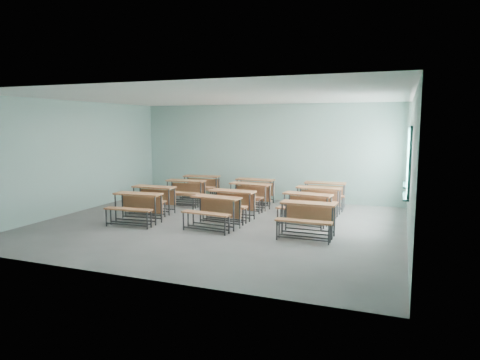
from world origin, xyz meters
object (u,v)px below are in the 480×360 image
(desk_unit_r3c1, at_px, (254,187))
(desk_unit_r2c2, at_px, (318,197))
(desk_unit_r0c2, at_px, (307,214))
(desk_unit_r1c2, at_px, (306,204))
(desk_unit_r2c0, at_px, (185,188))
(desk_unit_r1c0, at_px, (152,196))
(desk_unit_r1c1, at_px, (231,200))
(desk_unit_r0c1, at_px, (214,207))
(desk_unit_r0c0, at_px, (136,203))
(desk_unit_r3c0, at_px, (201,183))
(desk_unit_r3c2, at_px, (325,191))
(desk_unit_r2c1, at_px, (249,192))

(desk_unit_r3c1, bearing_deg, desk_unit_r2c2, -23.36)
(desk_unit_r0c2, bearing_deg, desk_unit_r2c2, 95.31)
(desk_unit_r1c2, distance_m, desk_unit_r2c0, 4.32)
(desk_unit_r2c0, distance_m, desk_unit_r3c1, 2.22)
(desk_unit_r1c0, height_order, desk_unit_r1c1, same)
(desk_unit_r0c1, xyz_separation_m, desk_unit_r0c2, (2.30, 0.01, 0.00))
(desk_unit_r1c1, distance_m, desk_unit_r1c2, 2.00)
(desk_unit_r2c0, distance_m, desk_unit_r2c2, 4.22)
(desk_unit_r0c0, xyz_separation_m, desk_unit_r2c0, (-0.06, 2.72, 0.00))
(desk_unit_r0c0, height_order, desk_unit_r3c1, same)
(desk_unit_r0c0, distance_m, desk_unit_r1c2, 4.35)
(desk_unit_r2c2, bearing_deg, desk_unit_r3c1, 156.74)
(desk_unit_r0c0, height_order, desk_unit_r3c0, same)
(desk_unit_r0c0, height_order, desk_unit_r3c2, same)
(desk_unit_r2c2, bearing_deg, desk_unit_r0c2, -82.74)
(desk_unit_r0c2, bearing_deg, desk_unit_r0c0, -176.64)
(desk_unit_r0c2, bearing_deg, desk_unit_r0c1, -179.58)
(desk_unit_r2c1, relative_size, desk_unit_r3c0, 0.99)
(desk_unit_r0c2, relative_size, desk_unit_r1c2, 0.92)
(desk_unit_r2c0, bearing_deg, desk_unit_r0c0, -92.59)
(desk_unit_r2c0, bearing_deg, desk_unit_r2c2, -4.17)
(desk_unit_r0c1, xyz_separation_m, desk_unit_r1c1, (0.01, 1.05, 0.00))
(desk_unit_r3c0, distance_m, desk_unit_r3c2, 4.27)
(desk_unit_r0c1, relative_size, desk_unit_r3c0, 0.99)
(desk_unit_r2c1, bearing_deg, desk_unit_r3c2, 32.10)
(desk_unit_r2c0, xyz_separation_m, desk_unit_r3c2, (4.22, 1.06, 0.00))
(desk_unit_r2c0, relative_size, desk_unit_r3c2, 1.01)
(desk_unit_r0c0, distance_m, desk_unit_r0c2, 4.39)
(desk_unit_r2c2, bearing_deg, desk_unit_r0c0, -144.94)
(desk_unit_r0c0, xyz_separation_m, desk_unit_r1c0, (-0.28, 1.19, 0.00))
(desk_unit_r0c0, distance_m, desk_unit_r2c0, 2.72)
(desk_unit_r1c0, distance_m, desk_unit_r1c1, 2.38)
(desk_unit_r2c0, height_order, desk_unit_r2c1, same)
(desk_unit_r0c0, distance_m, desk_unit_r1c0, 1.22)
(desk_unit_r0c2, distance_m, desk_unit_r1c0, 4.76)
(desk_unit_r1c2, distance_m, desk_unit_r3c0, 4.86)
(desk_unit_r1c0, relative_size, desk_unit_r2c2, 0.99)
(desk_unit_r3c0, bearing_deg, desk_unit_r1c1, -58.08)
(desk_unit_r0c1, distance_m, desk_unit_r3c0, 4.32)
(desk_unit_r0c2, height_order, desk_unit_r1c1, same)
(desk_unit_r0c0, relative_size, desk_unit_r3c0, 0.97)
(desk_unit_r1c2, xyz_separation_m, desk_unit_r2c2, (0.07, 1.21, 0.00))
(desk_unit_r3c0, bearing_deg, desk_unit_r2c2, -23.92)
(desk_unit_r0c0, bearing_deg, desk_unit_r0c2, -1.33)
(desk_unit_r1c0, height_order, desk_unit_r3c0, same)
(desk_unit_r1c0, bearing_deg, desk_unit_r2c0, 80.73)
(desk_unit_r0c2, height_order, desk_unit_r3c1, same)
(desk_unit_r0c1, distance_m, desk_unit_r1c2, 2.36)
(desk_unit_r0c1, bearing_deg, desk_unit_r2c2, 55.92)
(desk_unit_r0c2, bearing_deg, desk_unit_r2c1, 132.72)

